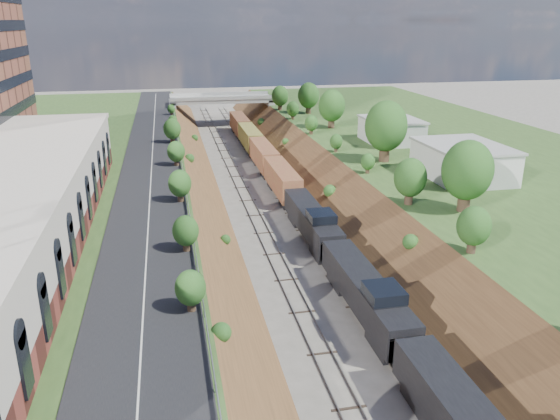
# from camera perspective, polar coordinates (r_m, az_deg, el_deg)

# --- Properties ---
(platform_left) EXTENTS (44.00, 180.00, 5.00)m
(platform_left) POSITION_cam_1_polar(r_m,az_deg,el_deg) (75.31, -26.57, 0.49)
(platform_left) COLOR #304D20
(platform_left) RESTS_ON ground
(platform_right) EXTENTS (44.00, 180.00, 5.00)m
(platform_right) POSITION_cam_1_polar(r_m,az_deg,el_deg) (85.96, 21.13, 3.38)
(platform_right) COLOR #304D20
(platform_right) RESTS_ON ground
(embankment_left) EXTENTS (10.00, 180.00, 10.00)m
(embankment_left) POSITION_cam_1_polar(r_m,az_deg,el_deg) (73.42, -9.52, -0.19)
(embankment_left) COLOR brown
(embankment_left) RESTS_ON ground
(embankment_right) EXTENTS (10.00, 180.00, 10.00)m
(embankment_right) POSITION_cam_1_polar(r_m,az_deg,el_deg) (77.22, 6.99, 0.91)
(embankment_right) COLOR brown
(embankment_right) RESTS_ON ground
(rail_left_track) EXTENTS (1.58, 180.00, 0.18)m
(rail_left_track) POSITION_cam_1_polar(r_m,az_deg,el_deg) (74.09, -3.03, 0.31)
(rail_left_track) COLOR gray
(rail_left_track) RESTS_ON ground
(rail_right_track) EXTENTS (1.58, 180.00, 0.18)m
(rail_right_track) POSITION_cam_1_polar(r_m,az_deg,el_deg) (75.00, 0.90, 0.57)
(rail_right_track) COLOR gray
(rail_right_track) RESTS_ON ground
(road) EXTENTS (8.00, 180.00, 0.10)m
(road) POSITION_cam_1_polar(r_m,az_deg,el_deg) (71.93, -13.32, 3.36)
(road) COLOR black
(road) RESTS_ON platform_left
(guardrail) EXTENTS (0.10, 171.00, 0.70)m
(guardrail) POSITION_cam_1_polar(r_m,az_deg,el_deg) (71.58, -10.07, 3.93)
(guardrail) COLOR #99999E
(guardrail) RESTS_ON platform_left
(overpass) EXTENTS (24.50, 8.30, 7.40)m
(overpass) POSITION_cam_1_polar(r_m,az_deg,el_deg) (133.35, -6.13, 10.86)
(overpass) COLOR gray
(overpass) RESTS_ON ground
(white_building_near) EXTENTS (9.00, 12.00, 4.00)m
(white_building_near) POSITION_cam_1_polar(r_m,az_deg,el_deg) (73.39, 18.55, 4.77)
(white_building_near) COLOR silver
(white_building_near) RESTS_ON platform_right
(white_building_far) EXTENTS (8.00, 10.00, 3.60)m
(white_building_far) POSITION_cam_1_polar(r_m,az_deg,el_deg) (92.40, 11.54, 8.07)
(white_building_far) COLOR silver
(white_building_far) RESTS_ON platform_right
(tree_right_large) EXTENTS (5.25, 5.25, 7.61)m
(tree_right_large) POSITION_cam_1_polar(r_m,az_deg,el_deg) (59.58, 18.99, 3.89)
(tree_right_large) COLOR #473323
(tree_right_large) RESTS_ON platform_right
(tree_left_crest) EXTENTS (2.45, 2.45, 3.55)m
(tree_left_crest) POSITION_cam_1_polar(r_m,az_deg,el_deg) (33.94, -8.26, -11.14)
(tree_left_crest) COLOR #473323
(tree_left_crest) RESTS_ON platform_left
(freight_train) EXTENTS (2.81, 113.63, 4.55)m
(freight_train) POSITION_cam_1_polar(r_m,az_deg,el_deg) (76.83, 0.46, 2.86)
(freight_train) COLOR black
(freight_train) RESTS_ON ground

